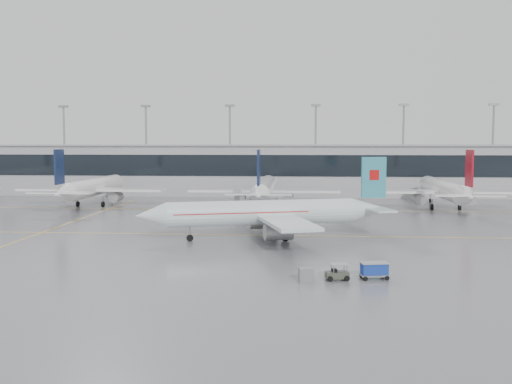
# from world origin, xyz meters

# --- Properties ---
(ground) EXTENTS (320.00, 320.00, 0.00)m
(ground) POSITION_xyz_m (0.00, 0.00, 0.00)
(ground) COLOR slate
(ground) RESTS_ON ground
(taxi_line_main) EXTENTS (120.00, 0.25, 0.01)m
(taxi_line_main) POSITION_xyz_m (0.00, 0.00, 0.01)
(taxi_line_main) COLOR gold
(taxi_line_main) RESTS_ON ground
(taxi_line_north) EXTENTS (120.00, 0.25, 0.01)m
(taxi_line_north) POSITION_xyz_m (0.00, 30.00, 0.01)
(taxi_line_north) COLOR gold
(taxi_line_north) RESTS_ON ground
(taxi_line_cross) EXTENTS (0.25, 60.00, 0.01)m
(taxi_line_cross) POSITION_xyz_m (-30.00, 15.00, 0.01)
(taxi_line_cross) COLOR gold
(taxi_line_cross) RESTS_ON ground
(terminal) EXTENTS (180.00, 15.00, 12.00)m
(terminal) POSITION_xyz_m (0.00, 62.00, 6.00)
(terminal) COLOR #99999D
(terminal) RESTS_ON ground
(terminal_glass) EXTENTS (180.00, 0.20, 5.00)m
(terminal_glass) POSITION_xyz_m (0.00, 54.45, 7.50)
(terminal_glass) COLOR black
(terminal_glass) RESTS_ON ground
(terminal_roof) EXTENTS (182.00, 16.00, 0.40)m
(terminal_roof) POSITION_xyz_m (0.00, 62.00, 12.20)
(terminal_roof) COLOR gray
(terminal_roof) RESTS_ON ground
(light_masts) EXTENTS (156.40, 1.00, 22.60)m
(light_masts) POSITION_xyz_m (0.00, 68.00, 13.34)
(light_masts) COLOR gray
(light_masts) RESTS_ON ground
(air_canada_jet) EXTENTS (34.57, 27.88, 10.91)m
(air_canada_jet) POSITION_xyz_m (3.22, -2.50, 3.44)
(air_canada_jet) COLOR silver
(air_canada_jet) RESTS_ON ground
(parked_jet_b) EXTENTS (29.64, 36.96, 11.72)m
(parked_jet_b) POSITION_xyz_m (-35.00, 33.69, 3.71)
(parked_jet_b) COLOR white
(parked_jet_b) RESTS_ON ground
(parked_jet_c) EXTENTS (29.64, 36.96, 11.72)m
(parked_jet_c) POSITION_xyz_m (-0.00, 33.69, 3.71)
(parked_jet_c) COLOR white
(parked_jet_c) RESTS_ON ground
(parked_jet_d) EXTENTS (29.64, 36.96, 11.72)m
(parked_jet_d) POSITION_xyz_m (35.00, 33.69, 3.71)
(parked_jet_d) COLOR white
(parked_jet_d) RESTS_ON ground
(baggage_tug) EXTENTS (3.28, 1.70, 1.56)m
(baggage_tug) POSITION_xyz_m (10.50, -25.41, 0.55)
(baggage_tug) COLOR #383F33
(baggage_tug) RESTS_ON ground
(baggage_cart) EXTENTS (2.82, 1.90, 1.61)m
(baggage_cart) POSITION_xyz_m (14.04, -24.75, 0.94)
(baggage_cart) COLOR gray
(baggage_cart) RESTS_ON ground
(gse_unit) EXTENTS (1.52, 1.44, 1.33)m
(gse_unit) POSITION_xyz_m (7.57, -26.37, 0.66)
(gse_unit) COLOR slate
(gse_unit) RESTS_ON ground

